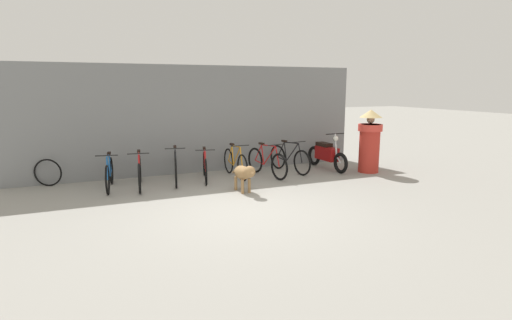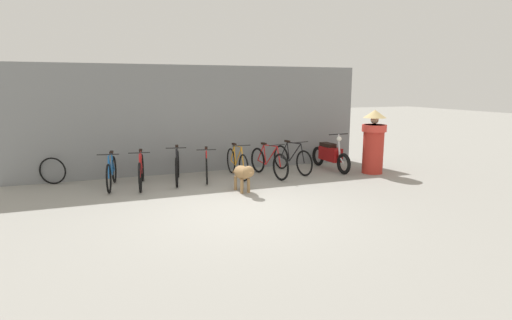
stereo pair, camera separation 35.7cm
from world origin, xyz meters
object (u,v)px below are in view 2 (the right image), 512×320
object	(u,v)px
bicycle_1	(141,171)
spare_tire_left	(53,171)
person_in_robes	(374,141)
bicycle_5	(269,163)
bicycle_0	(112,173)
bicycle_3	(207,166)
bicycle_2	(177,167)
bicycle_4	(237,163)
motorcycle	(330,155)
stray_dog	(243,173)
bicycle_6	(292,159)

from	to	relation	value
bicycle_1	spare_tire_left	xyz separation A→B (m)	(-1.94, 0.94, -0.03)
person_in_robes	bicycle_5	bearing A→B (deg)	-27.17
bicycle_0	bicycle_3	bearing A→B (deg)	98.03
bicycle_1	bicycle_2	size ratio (longest dim) A/B	1.03
bicycle_2	bicycle_4	distance (m)	1.52
motorcycle	bicycle_2	bearing A→B (deg)	-93.17
motorcycle	spare_tire_left	world-z (taller)	motorcycle
bicycle_1	bicycle_5	size ratio (longest dim) A/B	1.01
bicycle_3	stray_dog	distance (m)	1.53
bicycle_6	stray_dog	size ratio (longest dim) A/B	1.64
bicycle_4	bicycle_6	world-z (taller)	bicycle_6
bicycle_0	bicycle_1	xyz separation A→B (m)	(0.64, -0.12, 0.01)
bicycle_4	motorcycle	bearing A→B (deg)	88.19
bicycle_2	bicycle_4	world-z (taller)	bicycle_2
bicycle_4	bicycle_5	xyz separation A→B (m)	(0.78, -0.22, -0.00)
bicycle_1	bicycle_2	xyz separation A→B (m)	(0.85, 0.13, 0.01)
bicycle_3	bicycle_4	size ratio (longest dim) A/B	0.95
bicycle_4	bicycle_6	xyz separation A→B (m)	(1.55, 0.01, -0.00)
bicycle_0	spare_tire_left	size ratio (longest dim) A/B	2.53
motorcycle	spare_tire_left	distance (m)	7.04
bicycle_6	motorcycle	world-z (taller)	motorcycle
spare_tire_left	bicycle_6	bearing A→B (deg)	-7.38
bicycle_0	bicycle_4	size ratio (longest dim) A/B	0.97
bicycle_0	bicycle_5	bearing A→B (deg)	94.78
bicycle_0	bicycle_5	world-z (taller)	bicycle_5
bicycle_4	bicycle_5	world-z (taller)	bicycle_5
person_in_robes	motorcycle	bearing A→B (deg)	-57.29
bicycle_1	stray_dog	distance (m)	2.42
person_in_robes	spare_tire_left	bearing A→B (deg)	-26.47
bicycle_5	motorcycle	bearing A→B (deg)	84.43
bicycle_5	person_in_robes	distance (m)	2.85
bicycle_4	spare_tire_left	size ratio (longest dim) A/B	2.60
bicycle_5	person_in_robes	size ratio (longest dim) A/B	1.03
bicycle_1	bicycle_4	bearing A→B (deg)	101.11
bicycle_1	bicycle_4	xyz separation A→B (m)	(2.36, 0.16, 0.01)
bicycle_2	bicycle_6	xyz separation A→B (m)	(3.07, 0.04, -0.01)
bicycle_0	bicycle_3	distance (m)	2.21
bicycle_0	motorcycle	bearing A→B (deg)	97.35
bicycle_1	bicycle_3	bearing A→B (deg)	102.43
bicycle_5	bicycle_6	size ratio (longest dim) A/B	1.03
bicycle_4	bicycle_6	size ratio (longest dim) A/B	0.99
bicycle_6	spare_tire_left	distance (m)	5.90
bicycle_6	bicycle_5	bearing A→B (deg)	-84.61
bicycle_2	stray_dog	world-z (taller)	bicycle_2
bicycle_5	stray_dog	xyz separation A→B (m)	(-1.10, -1.25, 0.07)
bicycle_1	bicycle_3	xyz separation A→B (m)	(1.57, 0.14, -0.01)
motorcycle	spare_tire_left	size ratio (longest dim) A/B	2.83
bicycle_2	person_in_robes	world-z (taller)	person_in_robes
bicycle_1	bicycle_5	bearing A→B (deg)	96.18
bicycle_1	motorcycle	distance (m)	5.05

